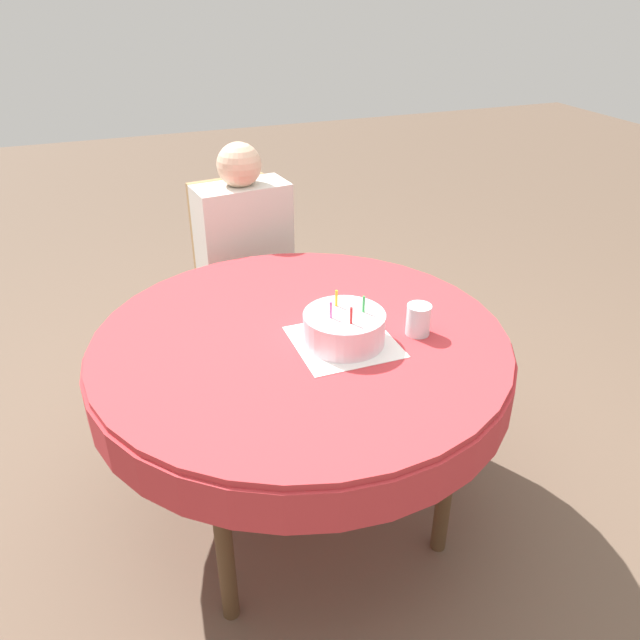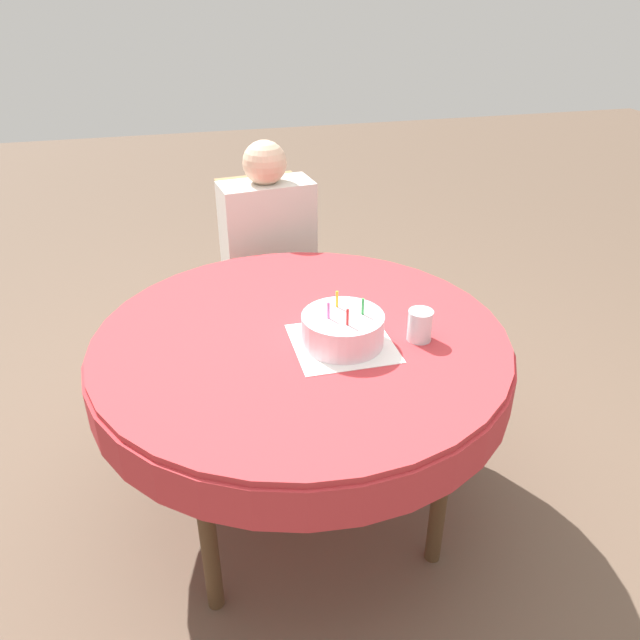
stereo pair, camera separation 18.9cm
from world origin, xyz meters
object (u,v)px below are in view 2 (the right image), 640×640
(birthday_cake, at_px, (343,329))
(drinking_glass, at_px, (420,325))
(person, at_px, (269,242))
(chair, at_px, (265,270))

(birthday_cake, distance_m, drinking_glass, 0.24)
(person, xyz_separation_m, birthday_cake, (0.05, -0.97, 0.10))
(person, distance_m, drinking_glass, 1.04)
(chair, relative_size, person, 0.82)
(person, bearing_deg, drinking_glass, -80.78)
(chair, xyz_separation_m, birthday_cake, (0.07, -1.06, 0.27))
(birthday_cake, bearing_deg, person, 93.22)
(person, xyz_separation_m, drinking_glass, (0.29, -1.00, 0.10))
(chair, height_order, drinking_glass, chair)
(drinking_glass, bearing_deg, birthday_cake, 172.11)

